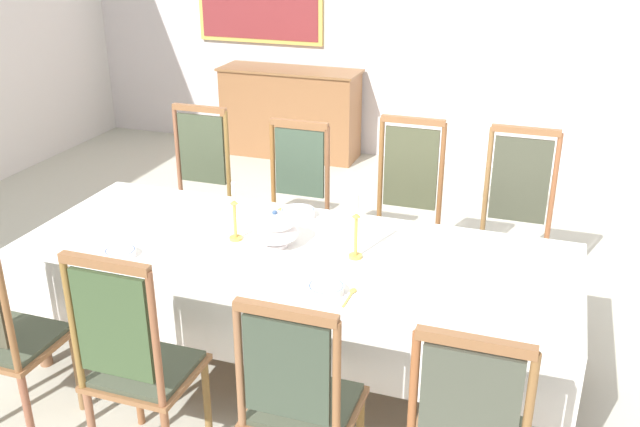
{
  "coord_description": "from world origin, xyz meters",
  "views": [
    {
      "loc": [
        1.21,
        -3.38,
        2.36
      ],
      "look_at": [
        0.11,
        -0.18,
        0.91
      ],
      "focal_mm": 39.74,
      "sensor_mm": 36.0,
      "label": 1
    }
  ],
  "objects_px": {
    "candlestick_east": "(356,233)",
    "bowl_near_right": "(326,288)",
    "chair_north_d": "(514,228)",
    "dining_table": "(294,260)",
    "spoon_primary": "(279,211)",
    "soup_tureen": "(275,229)",
    "sideboard": "(290,113)",
    "chair_north_b": "(294,204)",
    "chair_north_a": "(196,189)",
    "bowl_far_left": "(120,252)",
    "chair_north_c": "(405,214)",
    "chair_south_c": "(299,401)",
    "spoon_secondary": "(352,293)",
    "candlestick_west": "(235,217)",
    "bowl_near_left": "(298,212)",
    "chair_south_b": "(136,361)"
  },
  "relations": [
    {
      "from": "spoon_secondary",
      "to": "chair_north_a",
      "type": "bearing_deg",
      "value": 139.82
    },
    {
      "from": "chair_south_c",
      "to": "chair_north_c",
      "type": "relative_size",
      "value": 0.88
    },
    {
      "from": "chair_north_b",
      "to": "bowl_near_left",
      "type": "bearing_deg",
      "value": 113.75
    },
    {
      "from": "soup_tureen",
      "to": "chair_north_a",
      "type": "bearing_deg",
      "value": 136.14
    },
    {
      "from": "bowl_near_left",
      "to": "sideboard",
      "type": "bearing_deg",
      "value": 112.02
    },
    {
      "from": "spoon_primary",
      "to": "spoon_secondary",
      "type": "relative_size",
      "value": 1.0
    },
    {
      "from": "bowl_far_left",
      "to": "dining_table",
      "type": "bearing_deg",
      "value": 24.93
    },
    {
      "from": "chair_north_a",
      "to": "candlestick_west",
      "type": "height_order",
      "value": "chair_north_a"
    },
    {
      "from": "chair_north_a",
      "to": "bowl_far_left",
      "type": "distance_m",
      "value": 1.37
    },
    {
      "from": "dining_table",
      "to": "spoon_primary",
      "type": "height_order",
      "value": "spoon_primary"
    },
    {
      "from": "chair_north_a",
      "to": "chair_south_c",
      "type": "xyz_separation_m",
      "value": [
        1.48,
        -1.9,
        -0.03
      ]
    },
    {
      "from": "chair_north_a",
      "to": "bowl_near_right",
      "type": "height_order",
      "value": "chair_north_a"
    },
    {
      "from": "soup_tureen",
      "to": "sideboard",
      "type": "bearing_deg",
      "value": 110.05
    },
    {
      "from": "chair_north_b",
      "to": "bowl_near_right",
      "type": "relative_size",
      "value": 6.57
    },
    {
      "from": "chair_north_c",
      "to": "dining_table",
      "type": "bearing_deg",
      "value": 68.2
    },
    {
      "from": "chair_north_d",
      "to": "sideboard",
      "type": "height_order",
      "value": "chair_north_d"
    },
    {
      "from": "chair_south_c",
      "to": "chair_north_d",
      "type": "distance_m",
      "value": 2.02
    },
    {
      "from": "soup_tureen",
      "to": "bowl_near_right",
      "type": "height_order",
      "value": "soup_tureen"
    },
    {
      "from": "chair_north_a",
      "to": "chair_north_c",
      "type": "relative_size",
      "value": 0.96
    },
    {
      "from": "candlestick_east",
      "to": "candlestick_west",
      "type": "bearing_deg",
      "value": 180.0
    },
    {
      "from": "chair_north_d",
      "to": "candlestick_west",
      "type": "relative_size",
      "value": 3.64
    },
    {
      "from": "chair_north_a",
      "to": "spoon_secondary",
      "type": "bearing_deg",
      "value": 139.08
    },
    {
      "from": "bowl_far_left",
      "to": "sideboard",
      "type": "relative_size",
      "value": 0.11
    },
    {
      "from": "chair_north_a",
      "to": "candlestick_west",
      "type": "bearing_deg",
      "value": 128.61
    },
    {
      "from": "chair_north_b",
      "to": "candlestick_west",
      "type": "distance_m",
      "value": 1.0
    },
    {
      "from": "chair_north_c",
      "to": "soup_tureen",
      "type": "relative_size",
      "value": 4.88
    },
    {
      "from": "candlestick_east",
      "to": "bowl_near_right",
      "type": "relative_size",
      "value": 2.06
    },
    {
      "from": "chair_north_d",
      "to": "bowl_far_left",
      "type": "bearing_deg",
      "value": 35.56
    },
    {
      "from": "dining_table",
      "to": "sideboard",
      "type": "bearing_deg",
      "value": 111.53
    },
    {
      "from": "candlestick_west",
      "to": "chair_south_c",
      "type": "bearing_deg",
      "value": -52.88
    },
    {
      "from": "spoon_primary",
      "to": "candlestick_east",
      "type": "bearing_deg",
      "value": -40.21
    },
    {
      "from": "candlestick_east",
      "to": "bowl_near_left",
      "type": "xyz_separation_m",
      "value": [
        -0.46,
        0.4,
        -0.11
      ]
    },
    {
      "from": "soup_tureen",
      "to": "bowl_near_right",
      "type": "xyz_separation_m",
      "value": [
        0.41,
        -0.39,
        -0.08
      ]
    },
    {
      "from": "chair_north_b",
      "to": "sideboard",
      "type": "relative_size",
      "value": 0.77
    },
    {
      "from": "chair_north_d",
      "to": "sideboard",
      "type": "xyz_separation_m",
      "value": [
        -2.44,
        2.56,
        -0.14
      ]
    },
    {
      "from": "chair_north_d",
      "to": "candlestick_east",
      "type": "height_order",
      "value": "chair_north_d"
    },
    {
      "from": "candlestick_east",
      "to": "soup_tureen",
      "type": "bearing_deg",
      "value": 180.0
    },
    {
      "from": "dining_table",
      "to": "candlestick_west",
      "type": "xyz_separation_m",
      "value": [
        -0.33,
        0.0,
        0.2
      ]
    },
    {
      "from": "bowl_far_left",
      "to": "sideboard",
      "type": "height_order",
      "value": "sideboard"
    },
    {
      "from": "chair_north_d",
      "to": "spoon_secondary",
      "type": "xyz_separation_m",
      "value": [
        -0.63,
        -1.32,
        0.14
      ]
    },
    {
      "from": "chair_south_c",
      "to": "bowl_near_right",
      "type": "bearing_deg",
      "value": 97.53
    },
    {
      "from": "bowl_far_left",
      "to": "spoon_secondary",
      "type": "relative_size",
      "value": 0.88
    },
    {
      "from": "bowl_near_right",
      "to": "dining_table",
      "type": "bearing_deg",
      "value": 128.37
    },
    {
      "from": "dining_table",
      "to": "chair_north_c",
      "type": "height_order",
      "value": "chair_north_c"
    },
    {
      "from": "chair_south_c",
      "to": "spoon_secondary",
      "type": "relative_size",
      "value": 5.92
    },
    {
      "from": "dining_table",
      "to": "candlestick_west",
      "type": "bearing_deg",
      "value": 180.0
    },
    {
      "from": "bowl_far_left",
      "to": "spoon_secondary",
      "type": "bearing_deg",
      "value": 0.51
    },
    {
      "from": "chair_south_b",
      "to": "soup_tureen",
      "type": "distance_m",
      "value": 1.02
    },
    {
      "from": "chair_north_c",
      "to": "chair_north_b",
      "type": "bearing_deg",
      "value": 0.41
    },
    {
      "from": "candlestick_west",
      "to": "spoon_primary",
      "type": "relative_size",
      "value": 1.84
    }
  ]
}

